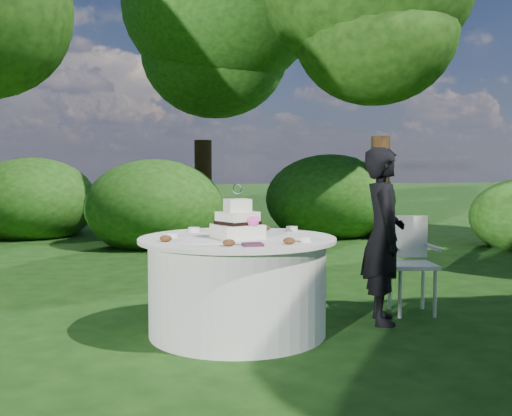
# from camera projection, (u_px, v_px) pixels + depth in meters

# --- Properties ---
(ground) EXTENTS (80.00, 80.00, 0.00)m
(ground) POSITION_uv_depth(u_px,v_px,m) (238.00, 333.00, 4.78)
(ground) COLOR #12330D
(ground) RESTS_ON ground
(napkins) EXTENTS (0.14, 0.14, 0.02)m
(napkins) POSITION_uv_depth(u_px,v_px,m) (253.00, 245.00, 4.22)
(napkins) COLOR #451D34
(napkins) RESTS_ON table
(feather_plume) EXTENTS (0.48, 0.07, 0.01)m
(feather_plume) POSITION_uv_depth(u_px,v_px,m) (210.00, 244.00, 4.26)
(feather_plume) COLOR white
(feather_plume) RESTS_ON table
(guest) EXTENTS (0.48, 0.61, 1.49)m
(guest) POSITION_uv_depth(u_px,v_px,m) (383.00, 236.00, 5.06)
(guest) COLOR black
(guest) RESTS_ON ground
(table) EXTENTS (1.56, 1.56, 0.77)m
(table) POSITION_uv_depth(u_px,v_px,m) (237.00, 285.00, 4.76)
(table) COLOR silver
(table) RESTS_ON ground
(cake) EXTENTS (0.42, 0.42, 0.43)m
(cake) POSITION_uv_depth(u_px,v_px,m) (238.00, 223.00, 4.69)
(cake) COLOR white
(cake) RESTS_ON table
(chair) EXTENTS (0.44, 0.43, 0.87)m
(chair) POSITION_uv_depth(u_px,v_px,m) (410.00, 256.00, 5.45)
(chair) COLOR white
(chair) RESTS_ON ground
(votives) EXTENTS (1.15, 0.92, 0.04)m
(votives) POSITION_uv_depth(u_px,v_px,m) (240.00, 233.00, 4.86)
(votives) COLOR white
(votives) RESTS_ON table
(petal_cups) EXTENTS (0.98, 1.05, 0.05)m
(petal_cups) POSITION_uv_depth(u_px,v_px,m) (238.00, 237.00, 4.54)
(petal_cups) COLOR #562D16
(petal_cups) RESTS_ON table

